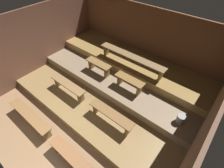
{
  "coord_description": "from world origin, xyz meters",
  "views": [
    {
      "loc": [
        2.58,
        0.03,
        4.21
      ],
      "look_at": [
        0.13,
        2.99,
        0.6
      ],
      "focal_mm": 27.23,
      "sensor_mm": 36.0,
      "label": 1
    }
  ],
  "objects_px": {
    "bench_floor_left": "(30,117)",
    "pail_middle": "(181,119)",
    "bench_lower_left": "(68,86)",
    "bench_middle_right": "(129,82)",
    "bench_floor_right": "(77,162)",
    "bench_middle_left": "(99,66)",
    "bench_upper_center": "(131,58)",
    "bench_lower_right": "(111,115)"
  },
  "relations": [
    {
      "from": "bench_middle_right",
      "to": "pail_middle",
      "type": "bearing_deg",
      "value": -4.89
    },
    {
      "from": "bench_lower_left",
      "to": "pail_middle",
      "type": "bearing_deg",
      "value": 17.24
    },
    {
      "from": "bench_floor_left",
      "to": "bench_lower_right",
      "type": "bearing_deg",
      "value": 35.89
    },
    {
      "from": "bench_upper_center",
      "to": "pail_middle",
      "type": "distance_m",
      "value": 2.32
    },
    {
      "from": "bench_upper_center",
      "to": "bench_floor_left",
      "type": "bearing_deg",
      "value": -110.38
    },
    {
      "from": "bench_middle_left",
      "to": "pail_middle",
      "type": "distance_m",
      "value": 2.94
    },
    {
      "from": "bench_floor_right",
      "to": "bench_middle_left",
      "type": "bearing_deg",
      "value": 122.92
    },
    {
      "from": "bench_floor_left",
      "to": "bench_middle_right",
      "type": "distance_m",
      "value": 2.97
    },
    {
      "from": "bench_upper_center",
      "to": "pail_middle",
      "type": "bearing_deg",
      "value": -21.03
    },
    {
      "from": "bench_floor_left",
      "to": "pail_middle",
      "type": "distance_m",
      "value": 4.03
    },
    {
      "from": "bench_lower_left",
      "to": "pail_middle",
      "type": "distance_m",
      "value": 3.33
    },
    {
      "from": "bench_floor_right",
      "to": "bench_middle_left",
      "type": "distance_m",
      "value": 2.97
    },
    {
      "from": "bench_lower_right",
      "to": "bench_middle_right",
      "type": "height_order",
      "value": "bench_middle_right"
    },
    {
      "from": "bench_floor_right",
      "to": "bench_lower_right",
      "type": "distance_m",
      "value": 1.36
    },
    {
      "from": "bench_floor_left",
      "to": "pail_middle",
      "type": "bearing_deg",
      "value": 35.18
    },
    {
      "from": "bench_floor_right",
      "to": "bench_middle_left",
      "type": "height_order",
      "value": "bench_middle_left"
    },
    {
      "from": "bench_middle_right",
      "to": "bench_upper_center",
      "type": "height_order",
      "value": "bench_upper_center"
    },
    {
      "from": "bench_middle_left",
      "to": "pail_middle",
      "type": "relative_size",
      "value": 3.76
    },
    {
      "from": "bench_middle_left",
      "to": "bench_upper_center",
      "type": "xyz_separation_m",
      "value": [
        0.81,
        0.67,
        0.31
      ]
    },
    {
      "from": "bench_floor_right",
      "to": "bench_upper_center",
      "type": "distance_m",
      "value": 3.33
    },
    {
      "from": "bench_lower_left",
      "to": "bench_lower_right",
      "type": "xyz_separation_m",
      "value": [
        1.73,
        0.0,
        0.0
      ]
    },
    {
      "from": "pail_middle",
      "to": "bench_lower_right",
      "type": "bearing_deg",
      "value": -145.73
    },
    {
      "from": "pail_middle",
      "to": "bench_lower_left",
      "type": "bearing_deg",
      "value": -162.76
    },
    {
      "from": "bench_lower_left",
      "to": "bench_upper_center",
      "type": "bearing_deg",
      "value": 59.63
    },
    {
      "from": "bench_middle_left",
      "to": "bench_upper_center",
      "type": "bearing_deg",
      "value": 39.59
    },
    {
      "from": "bench_floor_right",
      "to": "bench_lower_left",
      "type": "distance_m",
      "value": 2.28
    },
    {
      "from": "bench_floor_left",
      "to": "pail_middle",
      "type": "xyz_separation_m",
      "value": [
        3.28,
        2.31,
        0.33
      ]
    },
    {
      "from": "bench_lower_right",
      "to": "bench_middle_right",
      "type": "relative_size",
      "value": 1.44
    },
    {
      "from": "bench_lower_left",
      "to": "bench_middle_right",
      "type": "relative_size",
      "value": 1.44
    },
    {
      "from": "bench_floor_right",
      "to": "pail_middle",
      "type": "bearing_deg",
      "value": 59.96
    },
    {
      "from": "bench_middle_right",
      "to": "bench_upper_center",
      "type": "relative_size",
      "value": 0.39
    },
    {
      "from": "bench_floor_right",
      "to": "bench_middle_right",
      "type": "relative_size",
      "value": 1.82
    },
    {
      "from": "bench_lower_left",
      "to": "bench_middle_right",
      "type": "height_order",
      "value": "bench_middle_right"
    },
    {
      "from": "bench_floor_left",
      "to": "bench_upper_center",
      "type": "relative_size",
      "value": 0.72
    },
    {
      "from": "bench_lower_right",
      "to": "bench_middle_left",
      "type": "distance_m",
      "value": 1.88
    },
    {
      "from": "bench_middle_right",
      "to": "bench_middle_left",
      "type": "bearing_deg",
      "value": 180.0
    },
    {
      "from": "bench_lower_right",
      "to": "bench_middle_left",
      "type": "relative_size",
      "value": 1.44
    },
    {
      "from": "bench_floor_right",
      "to": "bench_lower_right",
      "type": "height_order",
      "value": "bench_lower_right"
    },
    {
      "from": "bench_floor_left",
      "to": "pail_middle",
      "type": "height_order",
      "value": "pail_middle"
    },
    {
      "from": "bench_lower_left",
      "to": "bench_lower_right",
      "type": "height_order",
      "value": "same"
    },
    {
      "from": "bench_lower_left",
      "to": "bench_lower_right",
      "type": "relative_size",
      "value": 1.0
    },
    {
      "from": "bench_middle_left",
      "to": "bench_middle_right",
      "type": "height_order",
      "value": "same"
    }
  ]
}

